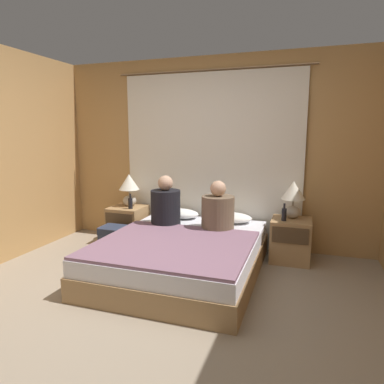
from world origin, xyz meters
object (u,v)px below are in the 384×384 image
(pillow_left, at_px, (179,213))
(lamp_left, at_px, (129,186))
(nightstand_left, at_px, (128,224))
(person_right_in_bed, at_px, (218,211))
(beer_bottle_on_left_stand, at_px, (130,203))
(lamp_right, at_px, (293,195))
(backpack_on_floor, at_px, (113,238))
(pillow_right, at_px, (231,218))
(bed, at_px, (183,255))
(beer_bottle_on_right_stand, at_px, (284,214))
(nightstand_right, at_px, (291,240))
(person_left_in_bed, at_px, (166,205))

(pillow_left, bearing_deg, lamp_left, 178.52)
(nightstand_left, height_order, pillow_left, pillow_left)
(person_right_in_bed, height_order, beer_bottle_on_left_stand, person_right_in_bed)
(lamp_right, xyz_separation_m, backpack_on_floor, (-2.14, -0.54, -0.58))
(lamp_right, height_order, pillow_right, lamp_right)
(bed, relative_size, nightstand_left, 3.96)
(nightstand_left, distance_m, beer_bottle_on_left_stand, 0.36)
(pillow_left, relative_size, person_right_in_bed, 0.93)
(person_right_in_bed, bearing_deg, beer_bottle_on_left_stand, 169.42)
(lamp_left, xyz_separation_m, backpack_on_floor, (0.05, -0.54, -0.58))
(beer_bottle_on_right_stand, bearing_deg, nightstand_right, 45.46)
(beer_bottle_on_left_stand, bearing_deg, beer_bottle_on_right_stand, 0.00)
(lamp_right, xyz_separation_m, beer_bottle_on_right_stand, (-0.09, -0.16, -0.20))
(nightstand_right, relative_size, pillow_right, 0.95)
(lamp_left, bearing_deg, pillow_left, -1.48)
(nightstand_right, bearing_deg, pillow_right, 175.87)
(pillow_left, bearing_deg, person_left_in_bed, -94.29)
(lamp_right, bearing_deg, pillow_right, -178.52)
(nightstand_left, height_order, pillow_right, pillow_right)
(pillow_left, bearing_deg, person_right_in_bed, -31.07)
(person_right_in_bed, bearing_deg, nightstand_left, 166.68)
(person_left_in_bed, bearing_deg, pillow_right, 27.40)
(pillow_right, bearing_deg, person_right_in_bed, -101.00)
(beer_bottle_on_right_stand, bearing_deg, person_left_in_bed, -170.28)
(bed, relative_size, lamp_left, 4.50)
(nightstand_left, bearing_deg, beer_bottle_on_left_stand, -41.19)
(lamp_left, bearing_deg, person_left_in_bed, -29.09)
(nightstand_left, relative_size, beer_bottle_on_left_stand, 2.49)
(lamp_left, bearing_deg, person_right_in_bed, -16.17)
(nightstand_left, bearing_deg, backpack_on_floor, -84.07)
(beer_bottle_on_left_stand, bearing_deg, bed, -33.44)
(beer_bottle_on_right_stand, bearing_deg, pillow_right, 167.90)
(bed, bearing_deg, person_right_in_bed, 56.51)
(bed, distance_m, nightstand_right, 1.32)
(lamp_left, distance_m, backpack_on_floor, 0.79)
(beer_bottle_on_right_stand, bearing_deg, beer_bottle_on_left_stand, 180.00)
(person_left_in_bed, height_order, person_right_in_bed, person_left_in_bed)
(pillow_right, height_order, beer_bottle_on_left_stand, beer_bottle_on_left_stand)
(pillow_right, distance_m, backpack_on_floor, 1.51)
(nightstand_right, xyz_separation_m, lamp_right, (0.00, 0.07, 0.53))
(pillow_left, height_order, pillow_right, same)
(bed, relative_size, pillow_right, 3.75)
(person_left_in_bed, distance_m, person_right_in_bed, 0.66)
(pillow_left, height_order, beer_bottle_on_left_stand, beer_bottle_on_left_stand)
(bed, height_order, nightstand_right, nightstand_right)
(nightstand_left, relative_size, lamp_left, 1.14)
(nightstand_right, height_order, pillow_right, pillow_right)
(backpack_on_floor, bearing_deg, beer_bottle_on_left_stand, 82.15)
(pillow_left, bearing_deg, beer_bottle_on_right_stand, -5.92)
(person_left_in_bed, relative_size, beer_bottle_on_left_stand, 3.00)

